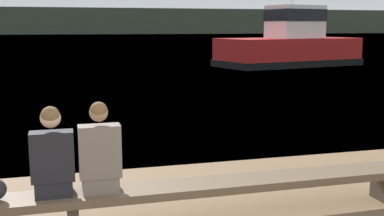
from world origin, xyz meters
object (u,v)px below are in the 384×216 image
at_px(person_right, 100,154).
at_px(tugboat_red, 290,47).
at_px(bench_main, 72,201).
at_px(person_left, 52,157).

relative_size(person_right, tugboat_red, 0.11).
xyz_separation_m(bench_main, person_right, (0.31, -0.00, 0.50)).
bearing_deg(person_left, person_right, 0.01).
relative_size(bench_main, person_left, 8.68).
distance_m(bench_main, person_left, 0.53).
relative_size(person_left, person_right, 0.97).
bearing_deg(person_right, tugboat_red, 58.55).
bearing_deg(person_left, bench_main, 0.42).
height_order(bench_main, tugboat_red, tugboat_red).
bearing_deg(tugboat_red, person_left, 134.24).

